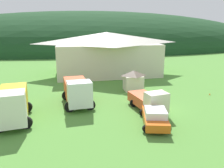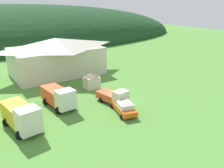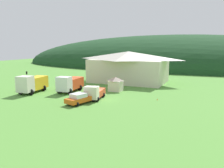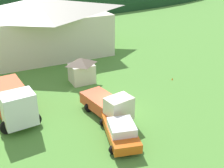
{
  "view_description": "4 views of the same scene",
  "coord_description": "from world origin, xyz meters",
  "px_view_note": "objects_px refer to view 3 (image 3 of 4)",
  "views": [
    {
      "loc": [
        -8.8,
        -21.82,
        8.94
      ],
      "look_at": [
        -3.73,
        4.86,
        1.7
      ],
      "focal_mm": 36.36,
      "sensor_mm": 36.0,
      "label": 1
    },
    {
      "loc": [
        -19.23,
        -27.52,
        14.63
      ],
      "look_at": [
        1.49,
        3.49,
        1.53
      ],
      "focal_mm": 38.04,
      "sensor_mm": 36.0,
      "label": 2
    },
    {
      "loc": [
        16.67,
        -32.04,
        8.76
      ],
      "look_at": [
        0.63,
        3.48,
        2.07
      ],
      "focal_mm": 35.49,
      "sensor_mm": 36.0,
      "label": 3
    },
    {
      "loc": [
        -9.89,
        -19.47,
        13.01
      ],
      "look_at": [
        0.74,
        2.01,
        1.75
      ],
      "focal_mm": 45.42,
      "sensor_mm": 36.0,
      "label": 4
    }
  ],
  "objects_px": {
    "play_shed_cream": "(116,84)",
    "heavy_rig_striped": "(32,83)",
    "heavy_rig_white": "(70,83)",
    "light_truck_cream": "(94,93)",
    "traffic_cone_near_pickup": "(157,100)",
    "depot_building": "(129,66)",
    "service_pickup_orange": "(81,98)",
    "traffic_light_west": "(27,78)"
  },
  "relations": [
    {
      "from": "light_truck_cream",
      "to": "traffic_light_west",
      "type": "distance_m",
      "value": 16.97
    },
    {
      "from": "play_shed_cream",
      "to": "service_pickup_orange",
      "type": "distance_m",
      "value": 11.07
    },
    {
      "from": "play_shed_cream",
      "to": "heavy_rig_striped",
      "type": "bearing_deg",
      "value": -150.28
    },
    {
      "from": "heavy_rig_striped",
      "to": "traffic_cone_near_pickup",
      "type": "relative_size",
      "value": 13.32
    },
    {
      "from": "heavy_rig_striped",
      "to": "traffic_light_west",
      "type": "height_order",
      "value": "traffic_light_west"
    },
    {
      "from": "heavy_rig_striped",
      "to": "traffic_cone_near_pickup",
      "type": "distance_m",
      "value": 23.45
    },
    {
      "from": "heavy_rig_white",
      "to": "service_pickup_orange",
      "type": "bearing_deg",
      "value": 40.06
    },
    {
      "from": "heavy_rig_striped",
      "to": "depot_building",
      "type": "bearing_deg",
      "value": 140.11
    },
    {
      "from": "depot_building",
      "to": "traffic_light_west",
      "type": "xyz_separation_m",
      "value": [
        -15.61,
        -17.6,
        -1.58
      ]
    },
    {
      "from": "depot_building",
      "to": "heavy_rig_white",
      "type": "relative_size",
      "value": 2.79
    },
    {
      "from": "heavy_rig_striped",
      "to": "traffic_cone_near_pickup",
      "type": "xyz_separation_m",
      "value": [
        23.05,
        3.95,
        -1.81
      ]
    },
    {
      "from": "light_truck_cream",
      "to": "service_pickup_orange",
      "type": "relative_size",
      "value": 0.98
    },
    {
      "from": "play_shed_cream",
      "to": "light_truck_cream",
      "type": "xyz_separation_m",
      "value": [
        -0.5,
        -7.79,
        -0.3
      ]
    },
    {
      "from": "depot_building",
      "to": "traffic_light_west",
      "type": "distance_m",
      "value": 23.57
    },
    {
      "from": "traffic_cone_near_pickup",
      "to": "heavy_rig_striped",
      "type": "bearing_deg",
      "value": -170.28
    },
    {
      "from": "heavy_rig_white",
      "to": "traffic_light_west",
      "type": "height_order",
      "value": "traffic_light_west"
    },
    {
      "from": "depot_building",
      "to": "play_shed_cream",
      "type": "bearing_deg",
      "value": -81.88
    },
    {
      "from": "service_pickup_orange",
      "to": "heavy_rig_white",
      "type": "bearing_deg",
      "value": -121.05
    },
    {
      "from": "heavy_rig_striped",
      "to": "traffic_cone_near_pickup",
      "type": "bearing_deg",
      "value": 91.4
    },
    {
      "from": "play_shed_cream",
      "to": "service_pickup_orange",
      "type": "height_order",
      "value": "play_shed_cream"
    },
    {
      "from": "play_shed_cream",
      "to": "traffic_cone_near_pickup",
      "type": "height_order",
      "value": "play_shed_cream"
    },
    {
      "from": "heavy_rig_white",
      "to": "light_truck_cream",
      "type": "distance_m",
      "value": 8.07
    },
    {
      "from": "heavy_rig_striped",
      "to": "play_shed_cream",
      "type": "bearing_deg",
      "value": 111.4
    },
    {
      "from": "service_pickup_orange",
      "to": "traffic_cone_near_pickup",
      "type": "bearing_deg",
      "value": 138.15
    },
    {
      "from": "heavy_rig_striped",
      "to": "heavy_rig_white",
      "type": "xyz_separation_m",
      "value": [
        6.07,
        3.56,
        -0.15
      ]
    },
    {
      "from": "heavy_rig_white",
      "to": "traffic_cone_near_pickup",
      "type": "bearing_deg",
      "value": 86.26
    },
    {
      "from": "play_shed_cream",
      "to": "light_truck_cream",
      "type": "distance_m",
      "value": 7.81
    },
    {
      "from": "heavy_rig_striped",
      "to": "service_pickup_orange",
      "type": "relative_size",
      "value": 1.25
    },
    {
      "from": "traffic_cone_near_pickup",
      "to": "traffic_light_west",
      "type": "bearing_deg",
      "value": -176.24
    },
    {
      "from": "depot_building",
      "to": "play_shed_cream",
      "type": "relative_size",
      "value": 6.8
    },
    {
      "from": "heavy_rig_striped",
      "to": "light_truck_cream",
      "type": "bearing_deg",
      "value": 82.23
    },
    {
      "from": "light_truck_cream",
      "to": "heavy_rig_white",
      "type": "bearing_deg",
      "value": -125.21
    },
    {
      "from": "depot_building",
      "to": "service_pickup_orange",
      "type": "relative_size",
      "value": 3.38
    },
    {
      "from": "play_shed_cream",
      "to": "traffic_cone_near_pickup",
      "type": "distance_m",
      "value": 10.11
    },
    {
      "from": "service_pickup_orange",
      "to": "traffic_light_west",
      "type": "bearing_deg",
      "value": -94.28
    },
    {
      "from": "light_truck_cream",
      "to": "traffic_light_west",
      "type": "relative_size",
      "value": 1.5
    },
    {
      "from": "heavy_rig_white",
      "to": "traffic_light_west",
      "type": "xyz_separation_m",
      "value": [
        -9.51,
        -1.35,
        0.63
      ]
    },
    {
      "from": "service_pickup_orange",
      "to": "traffic_cone_near_pickup",
      "type": "height_order",
      "value": "service_pickup_orange"
    },
    {
      "from": "play_shed_cream",
      "to": "service_pickup_orange",
      "type": "xyz_separation_m",
      "value": [
        -1.12,
        -11.0,
        -0.61
      ]
    },
    {
      "from": "depot_building",
      "to": "heavy_rig_white",
      "type": "bearing_deg",
      "value": -110.58
    },
    {
      "from": "traffic_cone_near_pickup",
      "to": "heavy_rig_white",
      "type": "bearing_deg",
      "value": -178.69
    },
    {
      "from": "heavy_rig_white",
      "to": "light_truck_cream",
      "type": "xyz_separation_m",
      "value": [
        7.29,
        -3.43,
        -0.51
      ]
    }
  ]
}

